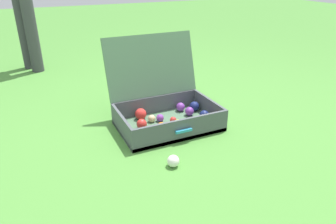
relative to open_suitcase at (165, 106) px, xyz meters
name	(u,v)px	position (x,y,z in m)	size (l,w,h in m)	color
ground_plane	(181,125)	(0.09, -0.09, -0.13)	(16.00, 16.00, 0.00)	#4C8C38
open_suitcase	(165,106)	(0.00, 0.00, 0.00)	(0.67, 0.60, 0.57)	#4C7051
stray_ball_on_grass	(173,161)	(-0.18, -0.51, -0.09)	(0.07, 0.07, 0.07)	white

